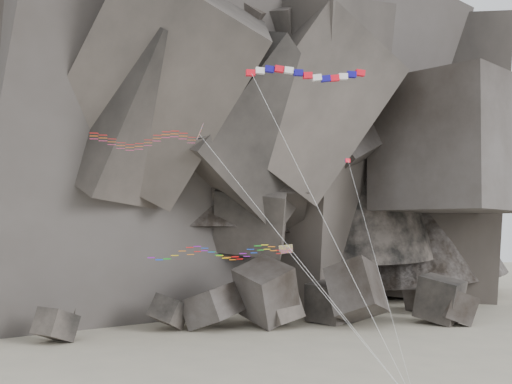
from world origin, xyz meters
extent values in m
cube|color=#47423F|center=(-1.04, 32.54, 2.11)|extent=(9.42, 9.08, 6.49)
cube|color=#47423F|center=(33.11, 28.04, 2.08)|extent=(5.60, 5.64, 5.52)
cube|color=#47423F|center=(18.93, 29.76, 3.50)|extent=(9.52, 11.19, 10.22)
cube|color=#47423F|center=(-6.96, 33.10, 1.61)|extent=(6.19, 5.76, 5.21)
cube|color=#47423F|center=(-20.60, 37.98, 1.73)|extent=(5.87, 5.18, 4.32)
cube|color=#47423F|center=(8.45, 31.16, 1.99)|extent=(6.33, 5.56, 5.42)
cube|color=#47423F|center=(6.35, 31.83, 3.56)|extent=(9.61, 10.35, 10.07)
cube|color=#47423F|center=(20.82, 37.12, 1.98)|extent=(6.26, 5.85, 4.83)
cube|color=#47423F|center=(31.51, 29.06, 2.98)|extent=(7.92, 8.34, 7.09)
cube|color=#47423F|center=(34.93, 39.23, 1.69)|extent=(5.88, 6.49, 4.69)
cube|color=#47423F|center=(-21.35, 28.36, 1.65)|extent=(6.04, 6.02, 4.46)
cube|color=#47423F|center=(16.34, 33.74, 2.69)|extent=(7.17, 7.63, 5.97)
cylinder|color=silver|center=(-0.92, -5.00, 12.07)|extent=(14.44, 11.72, 21.32)
cube|color=red|center=(-3.77, -0.16, 28.10)|extent=(0.85, 0.61, 0.53)
cube|color=white|center=(-2.95, -0.28, 28.32)|extent=(0.89, 0.62, 0.59)
cube|color=#120B81|center=(-2.13, -0.44, 28.46)|extent=(0.91, 0.62, 0.63)
cube|color=red|center=(-1.30, -0.64, 28.47)|extent=(0.91, 0.62, 0.63)
cube|color=white|center=(-0.48, -0.83, 28.36)|extent=(0.89, 0.62, 0.60)
cube|color=#120B81|center=(0.34, -1.01, 28.15)|extent=(0.86, 0.61, 0.54)
cube|color=red|center=(1.16, -1.14, 27.93)|extent=(0.88, 0.62, 0.58)
cube|color=white|center=(1.98, -1.22, 27.76)|extent=(0.90, 0.62, 0.62)
cube|color=#120B81|center=(2.80, -1.25, 27.71)|extent=(0.91, 0.62, 0.63)
cube|color=red|center=(3.63, -1.24, 27.80)|extent=(0.90, 0.62, 0.61)
cube|color=white|center=(4.45, -1.22, 27.99)|extent=(0.87, 0.62, 0.56)
cube|color=#120B81|center=(5.27, -1.22, 28.22)|extent=(0.87, 0.62, 0.56)
cube|color=red|center=(6.09, -1.26, 28.40)|extent=(0.90, 0.62, 0.61)
cylinder|color=silver|center=(1.26, -5.61, 14.76)|extent=(10.09, 10.50, 26.69)
cube|color=#FDF20E|center=(-0.42, 0.30, 12.73)|extent=(1.32, 0.74, 0.70)
cube|color=#0CB219|center=(-0.42, 0.13, 12.47)|extent=(1.09, 0.57, 0.48)
cylinder|color=silver|center=(2.93, -5.27, 7.08)|extent=(6.74, 11.17, 11.33)
cube|color=red|center=(5.51, 0.27, 20.65)|extent=(0.54, 0.21, 0.35)
cube|color=#120B81|center=(5.32, 0.29, 20.65)|extent=(0.21, 0.11, 0.36)
cylinder|color=silver|center=(5.89, -5.28, 11.04)|extent=(0.79, 11.13, 19.24)
camera|label=1|loc=(-17.06, -54.20, 15.72)|focal=45.00mm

